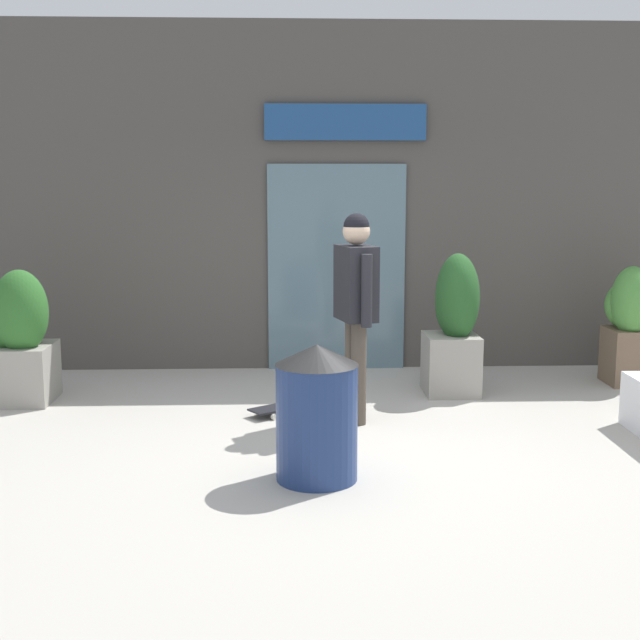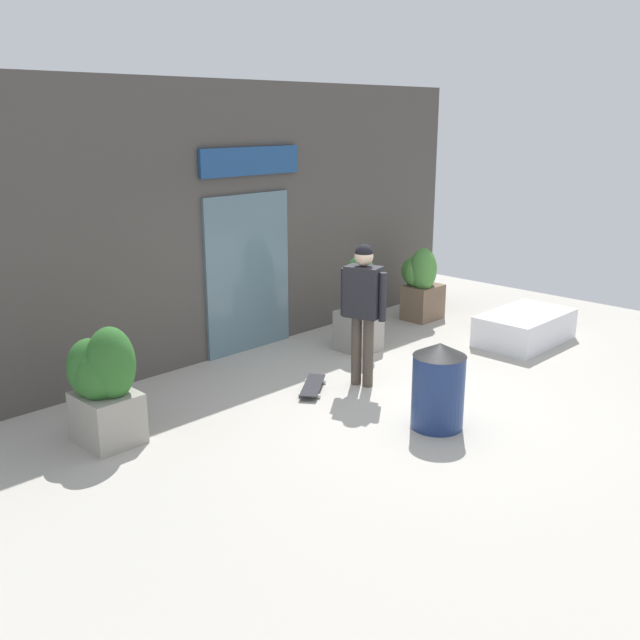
# 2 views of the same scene
# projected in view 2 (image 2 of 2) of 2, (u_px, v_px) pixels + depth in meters

# --- Properties ---
(ground_plane) EXTENTS (12.00, 12.00, 0.00)m
(ground_plane) POSITION_uv_depth(u_px,v_px,m) (391.00, 396.00, 8.57)
(ground_plane) COLOR #B2ADA3
(building_facade) EXTENTS (8.84, 0.31, 3.68)m
(building_facade) POSITION_uv_depth(u_px,v_px,m) (240.00, 221.00, 9.90)
(building_facade) COLOR #4C4742
(building_facade) RESTS_ON ground_plane
(skateboarder) EXTENTS (0.36, 0.58, 1.77)m
(skateboarder) POSITION_uv_depth(u_px,v_px,m) (363.00, 300.00, 8.63)
(skateboarder) COLOR #4C4238
(skateboarder) RESTS_ON ground_plane
(skateboard) EXTENTS (0.73, 0.61, 0.08)m
(skateboard) POSITION_uv_depth(u_px,v_px,m) (313.00, 386.00, 8.73)
(skateboard) COLOR black
(skateboard) RESTS_ON ground_plane
(planter_box_left) EXTENTS (0.60, 0.65, 1.24)m
(planter_box_left) POSITION_uv_depth(u_px,v_px,m) (103.00, 384.00, 7.18)
(planter_box_left) COLOR gray
(planter_box_left) RESTS_ON ground_plane
(planter_box_right) EXTENTS (0.52, 0.60, 1.35)m
(planter_box_right) POSITION_uv_depth(u_px,v_px,m) (359.00, 303.00, 10.11)
(planter_box_right) COLOR gray
(planter_box_right) RESTS_ON ground_plane
(planter_box_mid) EXTENTS (0.64, 0.67, 1.20)m
(planter_box_mid) POSITION_uv_depth(u_px,v_px,m) (421.00, 280.00, 11.61)
(planter_box_mid) COLOR brown
(planter_box_mid) RESTS_ON ground_plane
(trash_bin) EXTENTS (0.57, 0.57, 0.95)m
(trash_bin) POSITION_uv_depth(u_px,v_px,m) (438.00, 385.00, 7.61)
(trash_bin) COLOR navy
(trash_bin) RESTS_ON ground_plane
(snow_ledge) EXTENTS (1.50, 0.90, 0.45)m
(snow_ledge) POSITION_uv_depth(u_px,v_px,m) (525.00, 327.00, 10.55)
(snow_ledge) COLOR white
(snow_ledge) RESTS_ON ground_plane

